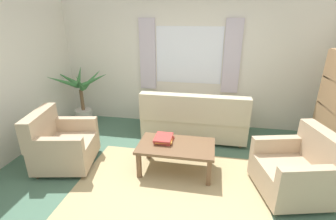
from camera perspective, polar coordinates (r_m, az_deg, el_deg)
ground_plane at (r=3.48m, az=0.20°, el=-17.65°), size 6.24×6.24×0.00m
wall_back at (r=5.03m, az=4.91°, el=11.00°), size 5.32×0.12×2.60m
window_with_curtains at (r=4.92m, az=4.86°, el=12.56°), size 1.98×0.07×1.40m
area_rug at (r=3.47m, az=0.20°, el=-17.57°), size 2.54×1.80×0.01m
couch at (r=4.59m, az=6.12°, el=-2.22°), size 1.90×0.82×0.92m
armchair_left at (r=4.08m, az=-23.71°, el=-7.35°), size 0.97×0.98×0.88m
armchair_right at (r=3.57m, az=28.06°, el=-12.32°), size 1.00×1.01×0.88m
coffee_table at (r=3.58m, az=1.91°, el=-8.94°), size 1.10×0.64×0.44m
book_stack_on_table at (r=3.63m, az=-0.98°, el=-6.72°), size 0.29×0.34×0.08m
potted_plant at (r=5.32m, az=-19.54°, el=2.24°), size 1.19×1.12×1.25m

